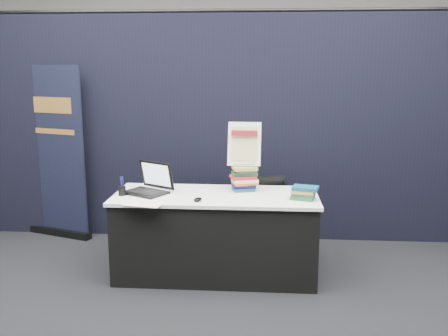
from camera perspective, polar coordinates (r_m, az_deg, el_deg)
floor at (r=4.17m, az=-1.62°, el=-15.00°), size 8.00×8.00×0.00m
wall_back at (r=7.72m, az=1.37°, el=10.72°), size 8.00×0.02×3.50m
drape_partition at (r=5.36m, az=0.04°, el=4.46°), size 6.00×0.08×2.40m
display_table at (r=4.53m, az=-0.94°, el=-7.62°), size 1.80×0.75×0.75m
laptop at (r=4.52m, az=-8.86°, el=-2.01°), size 0.44×0.45×0.27m
mouse at (r=4.20m, az=-3.02°, el=-3.61°), size 0.09×0.11×0.03m
brochure_left at (r=4.35m, az=-8.02°, el=-3.37°), size 0.40×0.37×0.00m
brochure_mid at (r=4.19m, az=-9.07°, el=-3.99°), size 0.35×0.28×0.00m
brochure_right at (r=4.39m, az=-9.15°, el=-3.25°), size 0.31×0.27×0.00m
pen_cup at (r=4.46m, az=-11.58°, el=-2.57°), size 0.07×0.07×0.08m
book_stack_tall at (r=4.53m, az=2.29°, el=-1.19°), size 0.24×0.21×0.23m
book_stack_short at (r=4.30m, az=9.13°, el=-2.81°), size 0.23×0.20×0.11m
info_sign at (r=4.51m, az=2.34°, el=2.70°), size 0.30×0.15×0.41m
pullup_banner at (r=5.75m, az=-18.64°, el=0.63°), size 0.79×0.35×1.88m
stacking_chair at (r=4.76m, az=4.84°, el=-5.63°), size 0.42×0.43×0.82m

